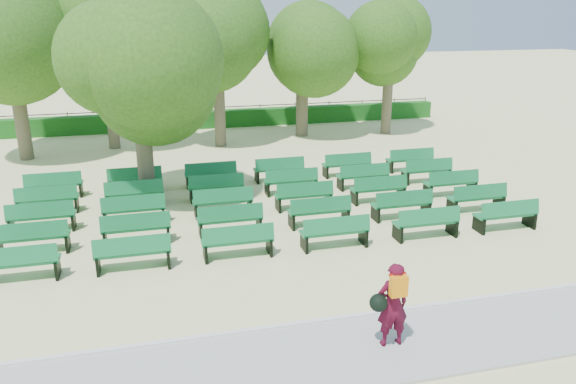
% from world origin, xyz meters
% --- Properties ---
extents(ground, '(120.00, 120.00, 0.00)m').
position_xyz_m(ground, '(0.00, 0.00, 0.00)').
color(ground, beige).
extents(paving, '(30.00, 2.20, 0.06)m').
position_xyz_m(paving, '(0.00, -7.40, 0.03)').
color(paving, '#A7A7A3').
rests_on(paving, ground).
extents(curb, '(30.00, 0.12, 0.10)m').
position_xyz_m(curb, '(0.00, -6.25, 0.05)').
color(curb, silver).
rests_on(curb, ground).
extents(hedge, '(26.00, 0.70, 0.90)m').
position_xyz_m(hedge, '(0.00, 14.00, 0.45)').
color(hedge, '#185B19').
rests_on(hedge, ground).
extents(fence, '(26.00, 0.10, 1.02)m').
position_xyz_m(fence, '(0.00, 14.40, 0.00)').
color(fence, black).
rests_on(fence, ground).
extents(tree_line, '(21.80, 6.80, 7.04)m').
position_xyz_m(tree_line, '(0.00, 10.00, 0.00)').
color(tree_line, '#325F19').
rests_on(tree_line, ground).
extents(bench_array, '(1.87, 0.72, 1.16)m').
position_xyz_m(bench_array, '(0.21, 0.50, 0.09)').
color(bench_array, '#136F3A').
rests_on(bench_array, ground).
extents(tree_among, '(4.53, 4.53, 6.33)m').
position_xyz_m(tree_among, '(-3.29, 2.44, 4.27)').
color(tree_among, brown).
rests_on(tree_among, ground).
extents(person, '(0.79, 0.47, 1.68)m').
position_xyz_m(person, '(0.97, -7.37, 0.93)').
color(person, '#470A1D').
rests_on(person, ground).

